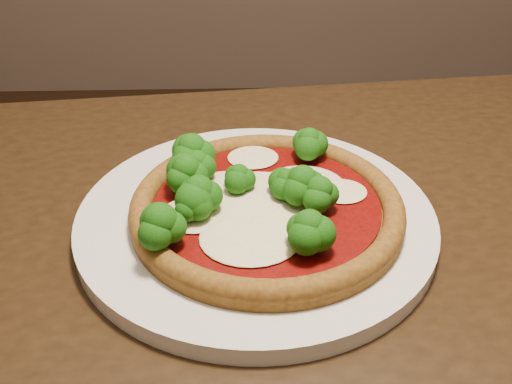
{
  "coord_description": "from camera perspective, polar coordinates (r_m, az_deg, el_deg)",
  "views": [
    {
      "loc": [
        -0.16,
        -0.54,
        1.1
      ],
      "look_at": [
        -0.14,
        -0.09,
        0.79
      ],
      "focal_mm": 40.0,
      "sensor_mm": 36.0,
      "label": 1
    }
  ],
  "objects": [
    {
      "name": "plate",
      "position": [
        0.57,
        -0.0,
        -2.6
      ],
      "size": [
        0.35,
        0.35,
        0.02
      ],
      "primitive_type": "cylinder",
      "color": "silver",
      "rests_on": "dining_table"
    },
    {
      "name": "pizza",
      "position": [
        0.55,
        0.26,
        -0.83
      ],
      "size": [
        0.26,
        0.26,
        0.06
      ],
      "rotation": [
        0.0,
        0.0,
        0.05
      ],
      "color": "brown",
      "rests_on": "plate"
    },
    {
      "name": "dining_table",
      "position": [
        0.63,
        7.54,
        -12.68
      ],
      "size": [
        1.18,
        0.86,
        0.75
      ],
      "rotation": [
        0.0,
        0.0,
        0.11
      ],
      "color": "black",
      "rests_on": "floor"
    }
  ]
}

